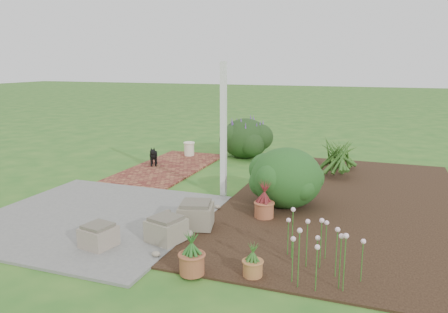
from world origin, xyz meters
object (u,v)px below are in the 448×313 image
(stone_trough_near, at_px, (99,237))
(evergreen_shrub, at_px, (286,176))
(black_dog, at_px, (153,155))
(cream_ceramic_urn, at_px, (189,149))

(stone_trough_near, relative_size, evergreen_shrub, 0.33)
(black_dog, distance_m, cream_ceramic_urn, 1.39)
(stone_trough_near, relative_size, cream_ceramic_urn, 1.14)
(stone_trough_near, height_order, black_dog, black_dog)
(black_dog, xyz_separation_m, cream_ceramic_urn, (0.32, 1.35, -0.08))
(stone_trough_near, height_order, cream_ceramic_urn, cream_ceramic_urn)
(black_dog, relative_size, evergreen_shrub, 0.38)
(black_dog, bearing_deg, evergreen_shrub, -51.38)
(stone_trough_near, bearing_deg, evergreen_shrub, 52.68)
(stone_trough_near, xyz_separation_m, evergreen_shrub, (1.99, 2.62, 0.38))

